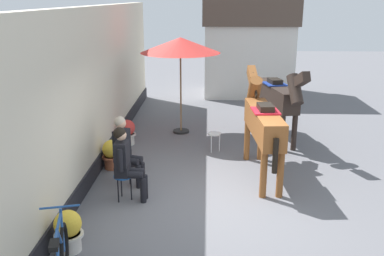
{
  "coord_description": "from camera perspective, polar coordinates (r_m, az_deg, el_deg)",
  "views": [
    {
      "loc": [
        -0.1,
        -7.0,
        3.57
      ],
      "look_at": [
        -0.4,
        1.2,
        1.05
      ],
      "focal_mm": 39.92,
      "sensor_mm": 36.0,
      "label": 1
    }
  ],
  "objects": [
    {
      "name": "distant_cottage",
      "position": [
        16.46,
        7.45,
        10.76
      ],
      "size": [
        3.4,
        2.6,
        3.5
      ],
      "color": "silver",
      "rests_on": "ground_plane"
    },
    {
      "name": "saddled_horse_near",
      "position": [
        8.79,
        9.39,
        0.92
      ],
      "size": [
        0.59,
        3.0,
        2.06
      ],
      "color": "brown",
      "rests_on": "ground_plane"
    },
    {
      "name": "ground_plane",
      "position": [
        10.62,
        2.52,
        -2.59
      ],
      "size": [
        40.0,
        40.0,
        0.0
      ],
      "primitive_type": "plane",
      "color": "slate"
    },
    {
      "name": "satchel_bag",
      "position": [
        9.48,
        -7.47,
        -4.54
      ],
      "size": [
        0.29,
        0.15,
        0.2
      ],
      "primitive_type": "cube",
      "rotation": [
        0.0,
        0.0,
        3.26
      ],
      "color": "black",
      "rests_on": "ground_plane"
    },
    {
      "name": "flower_planter_inner_far",
      "position": [
        9.39,
        -10.67,
        -3.39
      ],
      "size": [
        0.43,
        0.43,
        0.64
      ],
      "color": "#A85638",
      "rests_on": "ground_plane"
    },
    {
      "name": "seated_visitor_near",
      "position": [
        7.75,
        -8.85,
        -4.28
      ],
      "size": [
        0.61,
        0.49,
        1.39
      ],
      "color": "#194C99",
      "rests_on": "ground_plane"
    },
    {
      "name": "spare_stool_white",
      "position": [
        10.23,
        2.98,
        -1.0
      ],
      "size": [
        0.32,
        0.32,
        0.46
      ],
      "color": "white",
      "rests_on": "ground_plane"
    },
    {
      "name": "flower_planter_nearest",
      "position": [
        6.61,
        -16.2,
        -12.99
      ],
      "size": [
        0.43,
        0.43,
        0.64
      ],
      "color": "beige",
      "rests_on": "ground_plane"
    },
    {
      "name": "pub_facade_wall",
      "position": [
        9.07,
        -13.64,
        3.64
      ],
      "size": [
        0.34,
        14.0,
        3.4
      ],
      "color": "beige",
      "rests_on": "ground_plane"
    },
    {
      "name": "saddled_horse_far",
      "position": [
        11.09,
        11.33,
        4.18
      ],
      "size": [
        0.9,
        2.96,
        2.06
      ],
      "color": "#2D231E",
      "rests_on": "ground_plane"
    },
    {
      "name": "cafe_parasol",
      "position": [
        11.3,
        -1.56,
        10.93
      ],
      "size": [
        2.1,
        2.1,
        2.58
      ],
      "color": "black",
      "rests_on": "ground_plane"
    },
    {
      "name": "seated_visitor_far",
      "position": [
        8.41,
        -8.95,
        -2.54
      ],
      "size": [
        0.61,
        0.48,
        1.39
      ],
      "color": "red",
      "rests_on": "ground_plane"
    },
    {
      "name": "flower_planter_farthest",
      "position": [
        10.85,
        -8.64,
        -0.48
      ],
      "size": [
        0.43,
        0.43,
        0.64
      ],
      "color": "beige",
      "rests_on": "ground_plane"
    }
  ]
}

